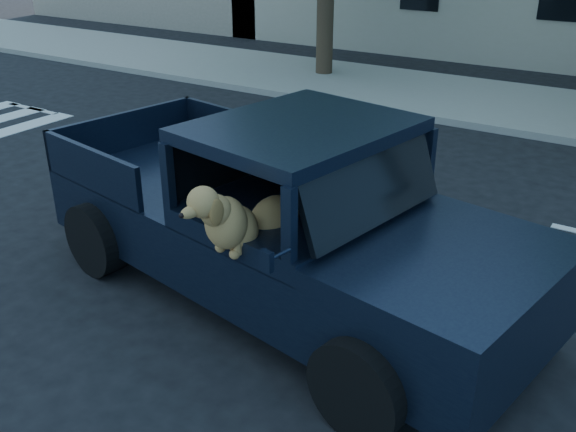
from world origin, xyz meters
name	(u,v)px	position (x,y,z in m)	size (l,w,h in m)	color
ground	(220,266)	(0.00, 0.00, 0.00)	(120.00, 120.00, 0.00)	black
far_sidewalk	(465,99)	(0.00, 9.20, 0.07)	(60.00, 4.00, 0.15)	gray
lane_stripes	(468,206)	(2.00, 3.40, 0.01)	(21.60, 0.14, 0.01)	silver
pickup_truck	(273,237)	(0.89, -0.13, 0.70)	(6.11, 3.46, 2.08)	black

